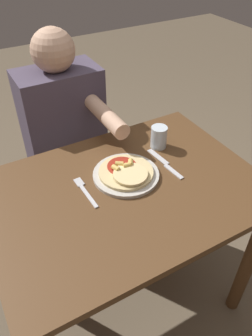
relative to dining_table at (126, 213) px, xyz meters
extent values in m
plane|color=brown|center=(0.00, 0.00, -0.62)|extent=(8.00, 8.00, 0.00)
cube|color=brown|center=(0.00, 0.00, 0.12)|extent=(1.02, 0.73, 0.03)
cylinder|color=brown|center=(0.45, -0.30, -0.26)|extent=(0.06, 0.06, 0.73)
cylinder|color=brown|center=(-0.45, 0.30, -0.26)|extent=(0.06, 0.06, 0.73)
cylinder|color=brown|center=(0.45, 0.30, -0.26)|extent=(0.06, 0.06, 0.73)
cylinder|color=beige|center=(0.03, 0.06, 0.14)|extent=(0.26, 0.26, 0.01)
cylinder|color=#E0C689|center=(0.03, 0.06, 0.16)|extent=(0.21, 0.21, 0.01)
cylinder|color=#9E2819|center=(0.03, 0.09, 0.17)|extent=(0.12, 0.12, 0.00)
cylinder|color=beige|center=(0.03, 0.03, 0.17)|extent=(0.13, 0.13, 0.01)
cylinder|color=#E5BC5B|center=(0.02, 0.10, 0.18)|extent=(0.04, 0.03, 0.02)
cylinder|color=#E5BC5B|center=(0.00, 0.08, 0.18)|extent=(0.03, 0.04, 0.02)
cylinder|color=#E5BC5B|center=(0.07, 0.08, 0.18)|extent=(0.03, 0.04, 0.02)
cylinder|color=#E5BC5B|center=(0.04, 0.07, 0.18)|extent=(0.03, 0.02, 0.02)
cube|color=silver|center=(-0.14, 0.03, 0.14)|extent=(0.02, 0.13, 0.00)
cube|color=silver|center=(-0.14, 0.11, 0.14)|extent=(0.03, 0.05, 0.00)
cube|color=silver|center=(0.21, -0.01, 0.14)|extent=(0.03, 0.10, 0.00)
cube|color=silver|center=(0.21, 0.10, 0.14)|extent=(0.03, 0.12, 0.00)
cylinder|color=silver|center=(0.25, 0.16, 0.19)|extent=(0.07, 0.07, 0.10)
cylinder|color=#2D2D38|center=(-0.11, 0.60, -0.38)|extent=(0.11, 0.11, 0.50)
cylinder|color=#2D2D38|center=(0.07, 0.60, -0.38)|extent=(0.11, 0.11, 0.50)
cube|color=#4C4256|center=(-0.02, 0.60, 0.13)|extent=(0.38, 0.22, 0.51)
sphere|color=tan|center=(-0.02, 0.60, 0.47)|extent=(0.19, 0.19, 0.19)
cylinder|color=tan|center=(0.09, 0.34, 0.24)|extent=(0.07, 0.30, 0.07)
camera|label=1|loc=(-0.44, -0.78, 0.97)|focal=35.00mm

